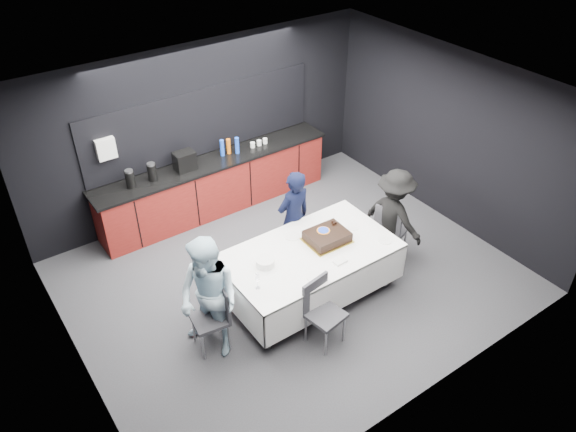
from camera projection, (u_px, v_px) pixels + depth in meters
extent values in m
plane|color=#3C3C41|center=(292.00, 278.00, 8.17)|extent=(6.00, 6.00, 0.00)
cube|color=white|center=(293.00, 98.00, 6.54)|extent=(6.00, 5.00, 0.04)
cube|color=black|center=(202.00, 128.00, 9.02)|extent=(6.00, 0.04, 2.80)
cube|color=black|center=(435.00, 309.00, 5.69)|extent=(6.00, 0.04, 2.80)
cube|color=black|center=(62.00, 288.00, 5.95)|extent=(0.04, 5.00, 2.80)
cube|color=black|center=(449.00, 137.00, 8.76)|extent=(0.04, 5.00, 2.80)
cube|color=maroon|center=(216.00, 186.00, 9.37)|extent=(4.00, 0.60, 0.90)
cube|color=black|center=(214.00, 161.00, 9.10)|extent=(4.10, 0.64, 0.04)
cube|color=black|center=(202.00, 122.00, 8.95)|extent=(4.00, 0.03, 1.10)
cube|color=white|center=(106.00, 149.00, 8.14)|extent=(0.28, 0.12, 0.32)
cylinder|color=black|center=(130.00, 179.00, 8.35)|extent=(0.14, 0.14, 0.26)
cylinder|color=black|center=(152.00, 172.00, 8.52)|extent=(0.14, 0.14, 0.26)
cube|color=black|center=(185.00, 161.00, 8.76)|extent=(0.32, 0.24, 0.30)
cylinder|color=blue|center=(222.00, 148.00, 9.13)|extent=(0.07, 0.07, 0.28)
cylinder|color=orange|center=(229.00, 146.00, 9.19)|extent=(0.07, 0.07, 0.26)
cylinder|color=blue|center=(237.00, 145.00, 9.20)|extent=(0.07, 0.07, 0.28)
cylinder|color=white|center=(253.00, 145.00, 9.41)|extent=(0.08, 0.08, 0.09)
cylinder|color=white|center=(259.00, 143.00, 9.47)|extent=(0.08, 0.08, 0.09)
cylinder|color=white|center=(265.00, 141.00, 9.53)|extent=(0.08, 0.08, 0.09)
cylinder|color=#99999E|center=(129.00, 171.00, 8.27)|extent=(0.12, 0.12, 0.03)
cylinder|color=#99999E|center=(151.00, 164.00, 8.43)|extent=(0.12, 0.12, 0.03)
cylinder|color=#99999E|center=(268.00, 327.00, 6.88)|extent=(0.06, 0.06, 0.75)
cylinder|color=#99999E|center=(227.00, 282.00, 7.55)|extent=(0.06, 0.06, 0.75)
cylinder|color=#99999E|center=(388.00, 265.00, 7.82)|extent=(0.06, 0.06, 0.75)
cylinder|color=#99999E|center=(342.00, 230.00, 8.48)|extent=(0.06, 0.06, 0.75)
cube|color=white|center=(310.00, 252.00, 7.46)|extent=(2.32, 1.32, 0.04)
cube|color=white|center=(340.00, 294.00, 7.18)|extent=(2.32, 0.02, 0.55)
cube|color=white|center=(282.00, 243.00, 8.04)|extent=(2.32, 0.02, 0.55)
cube|color=white|center=(236.00, 301.00, 7.07)|extent=(0.02, 1.32, 0.55)
cube|color=white|center=(372.00, 237.00, 8.15)|extent=(0.02, 1.32, 0.55)
cube|color=gold|center=(327.00, 240.00, 7.61)|extent=(0.60, 0.49, 0.01)
cube|color=black|center=(327.00, 236.00, 7.58)|extent=(0.55, 0.45, 0.12)
cube|color=black|center=(327.00, 233.00, 7.54)|extent=(0.55, 0.45, 0.01)
cylinder|color=orange|center=(323.00, 230.00, 7.56)|extent=(0.18, 0.18, 0.00)
cylinder|color=#1A3AC3|center=(323.00, 230.00, 7.56)|extent=(0.15, 0.15, 0.01)
sphere|color=black|center=(332.00, 222.00, 7.69)|extent=(0.04, 0.04, 0.04)
sphere|color=black|center=(335.00, 223.00, 7.67)|extent=(0.04, 0.04, 0.04)
sphere|color=black|center=(333.00, 224.00, 7.65)|extent=(0.04, 0.04, 0.04)
cylinder|color=white|center=(265.00, 262.00, 7.17)|extent=(0.25, 0.25, 0.10)
cylinder|color=white|center=(315.00, 277.00, 7.01)|extent=(0.22, 0.22, 0.01)
cylinder|color=white|center=(353.00, 227.00, 7.87)|extent=(0.18, 0.18, 0.01)
cylinder|color=white|center=(385.00, 240.00, 7.62)|extent=(0.20, 0.20, 0.01)
cylinder|color=white|center=(292.00, 236.00, 7.69)|extent=(0.21, 0.21, 0.01)
cube|color=white|center=(340.00, 261.00, 7.24)|extent=(0.18, 0.12, 0.03)
cylinder|color=white|center=(258.00, 288.00, 6.85)|extent=(0.06, 0.06, 0.00)
cylinder|color=white|center=(258.00, 284.00, 6.82)|extent=(0.01, 0.01, 0.12)
cylinder|color=white|center=(257.00, 277.00, 6.75)|extent=(0.05, 0.05, 0.10)
cube|color=#333338|center=(210.00, 319.00, 6.88)|extent=(0.47, 0.47, 0.05)
cube|color=#333338|center=(223.00, 299.00, 6.80)|extent=(0.10, 0.42, 0.45)
cylinder|color=#99999E|center=(194.00, 328.00, 7.07)|extent=(0.03, 0.03, 0.44)
cylinder|color=#99999E|center=(203.00, 346.00, 6.83)|extent=(0.03, 0.03, 0.44)
cylinder|color=#99999E|center=(219.00, 319.00, 7.20)|extent=(0.03, 0.03, 0.44)
cylinder|color=#99999E|center=(229.00, 337.00, 6.95)|extent=(0.03, 0.03, 0.44)
cube|color=#333338|center=(392.00, 229.00, 8.38)|extent=(0.54, 0.54, 0.05)
cube|color=#333338|center=(388.00, 222.00, 8.11)|extent=(0.19, 0.41, 0.45)
cylinder|color=#99999E|center=(405.00, 239.00, 8.56)|extent=(0.03, 0.03, 0.44)
cylinder|color=#99999E|center=(385.00, 232.00, 8.71)|extent=(0.03, 0.03, 0.44)
cylinder|color=#99999E|center=(396.00, 251.00, 8.32)|extent=(0.03, 0.03, 0.44)
cylinder|color=#99999E|center=(375.00, 243.00, 8.48)|extent=(0.03, 0.03, 0.44)
cube|color=#333338|center=(325.00, 315.00, 6.93)|extent=(0.48, 0.48, 0.05)
cube|color=#333338|center=(315.00, 293.00, 6.90)|extent=(0.42, 0.11, 0.45)
cylinder|color=#99999E|center=(326.00, 343.00, 6.87)|extent=(0.03, 0.03, 0.44)
cylinder|color=#99999E|center=(344.00, 328.00, 7.06)|extent=(0.03, 0.03, 0.44)
cylinder|color=#99999E|center=(306.00, 328.00, 7.07)|extent=(0.03, 0.03, 0.44)
cylinder|color=#99999E|center=(324.00, 314.00, 7.26)|extent=(0.03, 0.03, 0.44)
imported|color=black|center=(294.00, 218.00, 8.07)|extent=(0.57, 0.39, 1.53)
imported|color=silver|center=(209.00, 299.00, 6.62)|extent=(0.85, 0.97, 1.68)
imported|color=black|center=(393.00, 216.00, 8.14)|extent=(0.68, 1.03, 1.49)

